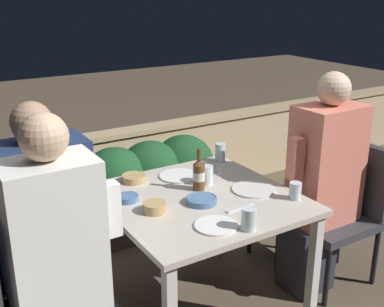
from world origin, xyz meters
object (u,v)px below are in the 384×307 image
object	(u,v)px
chair_left_far	(9,264)
chair_right_far	(309,185)
person_coral_top	(321,184)
person_navy_jumper	(50,230)
chair_right_near	(343,200)
beer_bottle	(199,174)
person_white_polo	(64,265)

from	to	relation	value
chair_left_far	chair_right_far	bearing A→B (deg)	-1.53
person_coral_top	chair_right_far	distance (m)	0.38
person_navy_jumper	chair_right_far	bearing A→B (deg)	-1.71
chair_right_near	beer_bottle	bearing A→B (deg)	166.10
person_white_polo	person_navy_jumper	world-z (taller)	person_white_polo
person_navy_jumper	chair_right_far	xyz separation A→B (m)	(1.70, -0.05, -0.12)
person_navy_jumper	beer_bottle	xyz separation A→B (m)	(0.79, -0.11, 0.16)
person_white_polo	person_coral_top	distance (m)	1.55
chair_right_far	beer_bottle	size ratio (longest dim) A/B	3.75
chair_left_far	person_coral_top	bearing A→B (deg)	-11.21
person_coral_top	chair_right_far	size ratio (longest dim) A/B	1.52
person_white_polo	beer_bottle	bearing A→B (deg)	18.26
person_coral_top	chair_left_far	bearing A→B (deg)	168.79
person_white_polo	person_coral_top	world-z (taller)	person_coral_top
chair_left_far	chair_right_far	xyz separation A→B (m)	(1.91, -0.05, 0.00)
person_white_polo	beer_bottle	xyz separation A→B (m)	(0.84, 0.28, 0.13)
chair_left_far	chair_right_far	world-z (taller)	same
chair_right_far	chair_right_near	bearing A→B (deg)	-89.79
person_white_polo	chair_right_near	xyz separation A→B (m)	(1.76, 0.05, -0.15)
person_white_polo	chair_right_far	distance (m)	1.79
person_coral_top	beer_bottle	xyz separation A→B (m)	(-0.71, 0.23, 0.14)
person_white_polo	chair_right_far	world-z (taller)	person_white_polo
person_navy_jumper	chair_right_near	world-z (taller)	person_navy_jumper
person_white_polo	chair_right_near	size ratio (longest dim) A/B	1.52
person_navy_jumper	chair_right_near	distance (m)	1.74
chair_left_far	beer_bottle	size ratio (longest dim) A/B	3.75
chair_right_near	person_coral_top	bearing A→B (deg)	180.00
person_coral_top	beer_bottle	bearing A→B (deg)	162.31
person_white_polo	person_coral_top	xyz separation A→B (m)	(1.55, 0.05, -0.00)
person_coral_top	chair_right_far	world-z (taller)	person_coral_top
person_coral_top	beer_bottle	size ratio (longest dim) A/B	5.70
person_white_polo	chair_left_far	size ratio (longest dim) A/B	1.52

